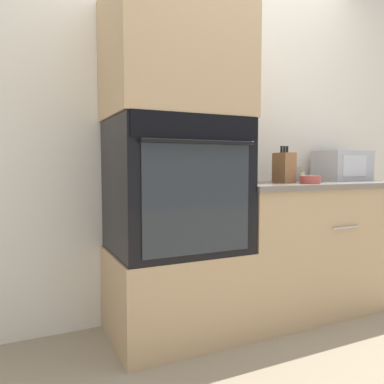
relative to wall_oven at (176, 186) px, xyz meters
name	(u,v)px	position (x,y,z in m)	size (l,w,h in m)	color
ground_plane	(258,343)	(0.38, -0.30, -0.90)	(12.00, 12.00, 0.00)	gray
wall_back	(208,132)	(0.38, 0.33, 0.35)	(8.00, 0.05, 2.50)	silver
oven_cabinet_base	(176,292)	(0.00, 0.00, -0.64)	(0.77, 0.60, 0.52)	tan
wall_oven	(176,186)	(0.00, 0.00, 0.00)	(0.74, 0.64, 0.77)	black
oven_cabinet_upper	(175,57)	(0.00, 0.00, 0.74)	(0.77, 0.60, 0.71)	tan
counter_unit	(310,245)	(1.04, 0.00, -0.45)	(1.34, 0.63, 0.90)	tan
microwave	(342,166)	(1.44, 0.11, 0.12)	(0.38, 0.28, 0.23)	#B2B5BA
knife_block	(284,168)	(0.79, -0.01, 0.10)	(0.09, 0.14, 0.25)	olive
bowl	(310,180)	(0.87, -0.16, 0.03)	(0.13, 0.13, 0.05)	#B24C42
condiment_jar_near	(302,175)	(1.12, 0.18, 0.04)	(0.04, 0.04, 0.09)	silver
condiment_jar_mid	(229,178)	(0.46, 0.16, 0.04)	(0.06, 0.06, 0.07)	silver
condiment_jar_far	(298,174)	(1.13, 0.24, 0.05)	(0.05, 0.05, 0.11)	silver
condiment_jar_back	(232,175)	(0.53, 0.24, 0.05)	(0.05, 0.05, 0.10)	brown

